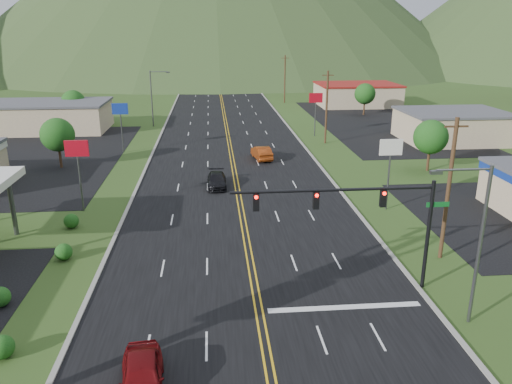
{
  "coord_description": "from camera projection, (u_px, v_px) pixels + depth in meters",
  "views": [
    {
      "loc": [
        -2.43,
        -12.9,
        15.53
      ],
      "look_at": [
        0.57,
        20.36,
        4.5
      ],
      "focal_mm": 35.0,
      "sensor_mm": 36.0,
      "label": 1
    }
  ],
  "objects": [
    {
      "name": "traffic_signal",
      "position": [
        365.0,
        210.0,
        29.39
      ],
      "size": [
        13.1,
        0.43,
        7.0
      ],
      "color": "black",
      "rests_on": "ground"
    },
    {
      "name": "streetlight_east",
      "position": [
        476.0,
        236.0,
        26.06
      ],
      "size": [
        3.28,
        0.25,
        9.0
      ],
      "color": "#59595E",
      "rests_on": "ground"
    },
    {
      "name": "streetlight_west",
      "position": [
        153.0,
        95.0,
        80.85
      ],
      "size": [
        3.28,
        0.25,
        9.0
      ],
      "color": "#59595E",
      "rests_on": "ground"
    },
    {
      "name": "building_west_far",
      "position": [
        48.0,
        116.0,
        78.49
      ],
      "size": [
        18.4,
        11.4,
        4.5
      ],
      "color": "#CFB590",
      "rests_on": "ground"
    },
    {
      "name": "building_east_mid",
      "position": [
        453.0,
        126.0,
        71.34
      ],
      "size": [
        14.4,
        11.4,
        4.3
      ],
      "color": "#CFB590",
      "rests_on": "ground"
    },
    {
      "name": "building_east_far",
      "position": [
        357.0,
        94.0,
        104.07
      ],
      "size": [
        16.4,
        12.4,
        4.5
      ],
      "color": "#CFB590",
      "rests_on": "ground"
    },
    {
      "name": "pole_sign_west_a",
      "position": [
        77.0,
        156.0,
        42.87
      ],
      "size": [
        2.0,
        0.18,
        6.4
      ],
      "color": "#59595E",
      "rests_on": "ground"
    },
    {
      "name": "pole_sign_west_b",
      "position": [
        120.0,
        114.0,
        63.67
      ],
      "size": [
        2.0,
        0.18,
        6.4
      ],
      "color": "#59595E",
      "rests_on": "ground"
    },
    {
      "name": "pole_sign_east_a",
      "position": [
        390.0,
        154.0,
        43.28
      ],
      "size": [
        2.0,
        0.18,
        6.4
      ],
      "color": "#59595E",
      "rests_on": "ground"
    },
    {
      "name": "pole_sign_east_b",
      "position": [
        316.0,
        102.0,
        73.54
      ],
      "size": [
        2.0,
        0.18,
        6.4
      ],
      "color": "#59595E",
      "rests_on": "ground"
    },
    {
      "name": "tree_west_a",
      "position": [
        57.0,
        135.0,
        56.91
      ],
      "size": [
        3.84,
        3.84,
        5.82
      ],
      "color": "#382314",
      "rests_on": "ground"
    },
    {
      "name": "tree_west_b",
      "position": [
        73.0,
        102.0,
        82.01
      ],
      "size": [
        3.84,
        3.84,
        5.82
      ],
      "color": "#382314",
      "rests_on": "ground"
    },
    {
      "name": "tree_east_a",
      "position": [
        431.0,
        137.0,
        55.76
      ],
      "size": [
        3.84,
        3.84,
        5.82
      ],
      "color": "#382314",
      "rests_on": "ground"
    },
    {
      "name": "tree_east_b",
      "position": [
        365.0,
        94.0,
        92.04
      ],
      "size": [
        3.84,
        3.84,
        5.82
      ],
      "color": "#382314",
      "rests_on": "ground"
    },
    {
      "name": "utility_pole_a",
      "position": [
        449.0,
        189.0,
        33.84
      ],
      "size": [
        1.6,
        0.28,
        10.0
      ],
      "color": "#382314",
      "rests_on": "ground"
    },
    {
      "name": "utility_pole_b",
      "position": [
        327.0,
        107.0,
        68.83
      ],
      "size": [
        1.6,
        0.28,
        10.0
      ],
      "color": "#382314",
      "rests_on": "ground"
    },
    {
      "name": "utility_pole_c",
      "position": [
        285.0,
        79.0,
        106.66
      ],
      "size": [
        1.6,
        0.28,
        10.0
      ],
      "color": "#382314",
      "rests_on": "ground"
    },
    {
      "name": "utility_pole_d",
      "position": [
        265.0,
        65.0,
        144.49
      ],
      "size": [
        1.6,
        0.28,
        10.0
      ],
      "color": "#382314",
      "rests_on": "ground"
    },
    {
      "name": "car_red_near",
      "position": [
        142.0,
        378.0,
        22.0
      ],
      "size": [
        2.43,
        4.91,
        1.61
      ],
      "primitive_type": "imported",
      "rotation": [
        0.0,
        0.0,
        0.11
      ],
      "color": "maroon",
      "rests_on": "ground"
    },
    {
      "name": "car_dark_mid",
      "position": [
        217.0,
        181.0,
        50.84
      ],
      "size": [
        1.93,
        4.73,
        1.37
      ],
      "primitive_type": "imported",
      "rotation": [
        0.0,
        0.0,
        0.0
      ],
      "color": "black",
      "rests_on": "ground"
    },
    {
      "name": "car_red_far",
      "position": [
        262.0,
        153.0,
        61.54
      ],
      "size": [
        2.41,
        5.16,
        1.64
      ],
      "primitive_type": "imported",
      "rotation": [
        0.0,
        0.0,
        3.28
      ],
      "color": "#8C350F",
      "rests_on": "ground"
    }
  ]
}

